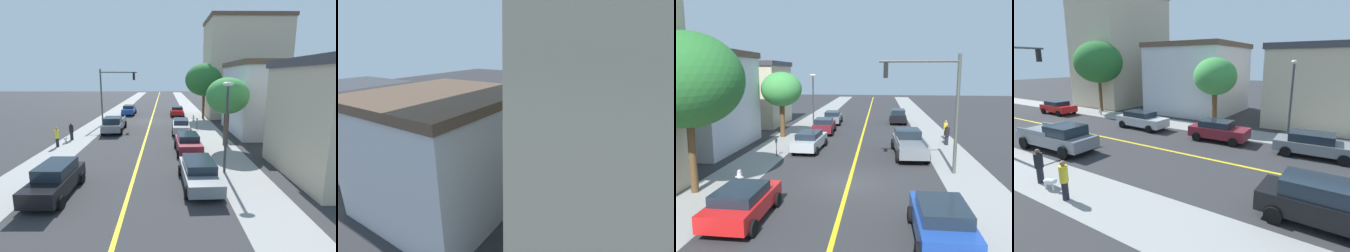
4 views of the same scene
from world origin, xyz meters
TOP-DOWN VIEW (x-y plane):
  - ground_plane at (0.00, 0.00)m, footprint 140.00×140.00m
  - sidewalk_left at (-6.60, 0.00)m, footprint 3.12×126.00m
  - road_centerline_stripe at (0.00, 0.00)m, footprint 0.20×126.00m
  - brick_apartment_block at (-13.78, -4.75)m, footprint 11.42×8.04m
  - corner_shop_building at (-13.78, 7.07)m, footprint 9.72×9.08m
  - pale_office_building at (-13.78, 19.31)m, footprint 9.25×7.64m
  - street_tree_left_near at (-7.50, -2.28)m, footprint 5.36×5.36m
  - street_tree_right_corner at (-7.30, 12.23)m, footprint 3.66×3.66m
  - fire_hydrant at (-5.90, -0.64)m, footprint 0.44×0.24m
  - parking_meter at (-5.66, 5.14)m, footprint 0.12×0.18m
  - street_lamp at (-5.70, 18.65)m, footprint 0.70×0.36m
  - red_sedan_left_curb at (-3.83, -5.03)m, footprint 2.14×4.21m
  - black_sedan_right_curb at (3.72, 21.64)m, footprint 1.98×4.29m
  - grey_sedan_left_curb at (-3.81, 20.55)m, footprint 2.17×4.66m
  - maroon_sedan_left_curb at (-3.77, 14.30)m, footprint 2.14×4.20m
  - silver_sedan_left_curb at (-3.66, 7.15)m, footprint 2.11×4.71m
  - grey_pickup_truck at (3.70, 6.49)m, footprint 2.40×5.92m
  - pedestrian_yellow_shirt at (7.43, 12.62)m, footprint 0.35×0.35m
  - pedestrian_black_shirt at (7.07, 10.19)m, footprint 0.39×0.39m
  - small_dog at (7.26, 11.27)m, footprint 0.40×0.78m

SIDE VIEW (x-z plane):
  - ground_plane at x=0.00m, z-range 0.00..0.00m
  - road_centerline_stripe at x=0.00m, z-range 0.00..0.00m
  - sidewalk_left at x=-6.60m, z-range 0.00..0.01m
  - fire_hydrant at x=-5.90m, z-range -0.01..0.73m
  - small_dog at x=7.26m, z-range 0.09..0.67m
  - red_sedan_left_curb at x=-3.83m, z-range 0.05..1.45m
  - grey_sedan_left_curb at x=-3.81m, z-range 0.04..1.49m
  - silver_sedan_left_curb at x=-3.66m, z-range 0.05..1.51m
  - maroon_sedan_left_curb at x=-3.77m, z-range 0.05..1.52m
  - parking_meter at x=-5.66m, z-range 0.21..1.47m
  - black_sedan_right_curb at x=3.72m, z-range 0.02..1.67m
  - pedestrian_black_shirt at x=7.07m, z-range 0.03..1.70m
  - grey_pickup_truck at x=3.70m, z-range 0.01..1.75m
  - pedestrian_yellow_shirt at x=7.43m, z-range 0.05..1.75m
  - pale_office_building at x=-13.78m, z-range 0.02..7.09m
  - street_lamp at x=-5.70m, z-range 0.73..6.43m
  - corner_shop_building at x=-13.78m, z-range 0.02..7.58m
  - street_tree_right_corner at x=-7.30m, z-range 1.37..7.32m
  - street_tree_left_near at x=-7.50m, z-range 1.62..9.44m
  - brick_apartment_block at x=-13.78m, z-range 0.02..14.37m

